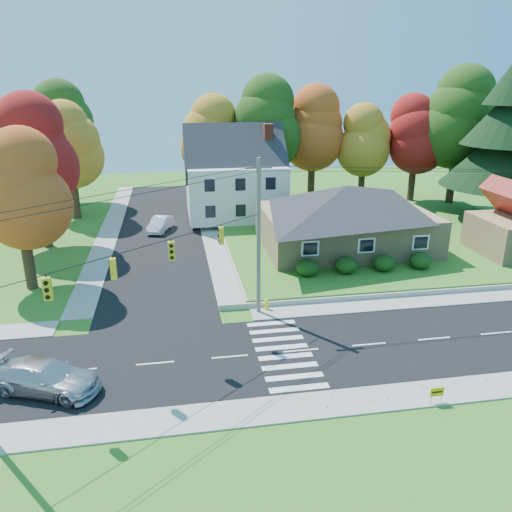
{
  "coord_description": "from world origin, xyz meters",
  "views": [
    {
      "loc": [
        -6.6,
        -23.71,
        14.2
      ],
      "look_at": [
        -1.19,
        8.0,
        2.91
      ],
      "focal_mm": 35.0,
      "sensor_mm": 36.0,
      "label": 1
    }
  ],
  "objects": [
    {
      "name": "tree_west_2",
      "position": [
        -17.0,
        32.0,
        7.81
      ],
      "size": [
        6.72,
        6.72,
        12.51
      ],
      "color": "#3F2A19",
      "rests_on": "ground"
    },
    {
      "name": "tree_lot_2",
      "position": [
        10.0,
        34.0,
        8.96
      ],
      "size": [
        7.28,
        7.28,
        13.56
      ],
      "color": "#3F2A19",
      "rests_on": "lawn"
    },
    {
      "name": "conifer_east_a",
      "position": [
        27.0,
        22.0,
        9.39
      ],
      "size": [
        12.8,
        12.8,
        16.96
      ],
      "color": "#3F2A19",
      "rests_on": "lawn"
    },
    {
      "name": "sidewalk_north",
      "position": [
        0.0,
        5.0,
        0.04
      ],
      "size": [
        90.0,
        2.0,
        0.08
      ],
      "primitive_type": "cube",
      "color": "#9C9A90",
      "rests_on": "ground"
    },
    {
      "name": "tree_west_0",
      "position": [
        -17.0,
        12.0,
        7.15
      ],
      "size": [
        6.16,
        6.16,
        11.47
      ],
      "color": "#3F2A19",
      "rests_on": "ground"
    },
    {
      "name": "lawn",
      "position": [
        13.0,
        21.0,
        0.25
      ],
      "size": [
        30.0,
        30.0,
        0.5
      ],
      "primitive_type": "cube",
      "color": "#3D7923",
      "rests_on": "ground"
    },
    {
      "name": "tree_lot_4",
      "position": [
        22.0,
        32.0,
        8.31
      ],
      "size": [
        6.72,
        6.72,
        12.51
      ],
      "color": "#3F2A19",
      "rests_on": "lawn"
    },
    {
      "name": "tree_lot_5",
      "position": [
        26.0,
        30.0,
        10.27
      ],
      "size": [
        8.4,
        8.4,
        15.64
      ],
      "color": "#3F2A19",
      "rests_on": "lawn"
    },
    {
      "name": "white_car",
      "position": [
        -7.97,
        25.21,
        0.73
      ],
      "size": [
        2.74,
        4.55,
        1.42
      ],
      "primitive_type": "imported",
      "rotation": [
        0.0,
        0.0,
        -0.31
      ],
      "color": "silver",
      "rests_on": "road_cross"
    },
    {
      "name": "tree_lot_0",
      "position": [
        -2.0,
        34.0,
        8.31
      ],
      "size": [
        6.72,
        6.72,
        12.51
      ],
      "color": "#3F2A19",
      "rests_on": "lawn"
    },
    {
      "name": "colonial_house",
      "position": [
        0.04,
        28.0,
        4.58
      ],
      "size": [
        10.4,
        8.4,
        9.6
      ],
      "color": "silver",
      "rests_on": "lawn"
    },
    {
      "name": "yard_sign",
      "position": [
        4.98,
        -5.73,
        0.6
      ],
      "size": [
        0.67,
        0.03,
        0.84
      ],
      "color": "black",
      "rests_on": "ground"
    },
    {
      "name": "traffic_infrastructure",
      "position": [
        -0.15,
        1.35,
        5.15
      ],
      "size": [
        38.1,
        10.66,
        10.0
      ],
      "color": "#666059",
      "rests_on": "ground"
    },
    {
      "name": "ground",
      "position": [
        0.0,
        0.0,
        0.0
      ],
      "size": [
        120.0,
        120.0,
        0.0
      ],
      "primitive_type": "plane",
      "color": "#3D7923"
    },
    {
      "name": "sidewalk_south",
      "position": [
        0.0,
        -5.0,
        0.04
      ],
      "size": [
        90.0,
        2.0,
        0.08
      ],
      "primitive_type": "cube",
      "color": "#9C9A90",
      "rests_on": "ground"
    },
    {
      "name": "tree_lot_1",
      "position": [
        4.0,
        33.0,
        9.61
      ],
      "size": [
        7.84,
        7.84,
        14.6
      ],
      "color": "#3F2A19",
      "rests_on": "lawn"
    },
    {
      "name": "ranch_house",
      "position": [
        8.0,
        16.0,
        3.27
      ],
      "size": [
        14.6,
        10.6,
        5.4
      ],
      "color": "tan",
      "rests_on": "lawn"
    },
    {
      "name": "silver_sedan",
      "position": [
        -13.1,
        -1.67,
        0.8
      ],
      "size": [
        5.77,
        4.06,
        1.55
      ],
      "primitive_type": "imported",
      "rotation": [
        0.0,
        0.0,
        1.18
      ],
      "color": "#B9B9C2",
      "rests_on": "road_main"
    },
    {
      "name": "tree_west_1",
      "position": [
        -18.0,
        22.0,
        8.46
      ],
      "size": [
        7.28,
        7.28,
        13.56
      ],
      "color": "#3F2A19",
      "rests_on": "ground"
    },
    {
      "name": "road_cross",
      "position": [
        -8.0,
        26.0,
        0.01
      ],
      "size": [
        8.0,
        44.0,
        0.02
      ],
      "primitive_type": "cube",
      "color": "black",
      "rests_on": "ground"
    },
    {
      "name": "tree_west_3",
      "position": [
        -19.0,
        40.0,
        9.11
      ],
      "size": [
        7.84,
        7.84,
        14.6
      ],
      "color": "#3F2A19",
      "rests_on": "ground"
    },
    {
      "name": "road_main",
      "position": [
        0.0,
        0.0,
        0.01
      ],
      "size": [
        90.0,
        8.0,
        0.02
      ],
      "primitive_type": "cube",
      "color": "black",
      "rests_on": "ground"
    },
    {
      "name": "tree_lot_3",
      "position": [
        16.0,
        33.0,
        7.65
      ],
      "size": [
        6.16,
        6.16,
        11.47
      ],
      "color": "#3F2A19",
      "rests_on": "lawn"
    },
    {
      "name": "fire_hydrant",
      "position": [
        -0.92,
        5.49,
        0.37
      ],
      "size": [
        0.44,
        0.34,
        0.77
      ],
      "color": "yellow",
      "rests_on": "ground"
    },
    {
      "name": "hedge_row",
      "position": [
        7.5,
        9.8,
        1.14
      ],
      "size": [
        10.7,
        1.7,
        1.27
      ],
      "color": "#163A10",
      "rests_on": "lawn"
    }
  ]
}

